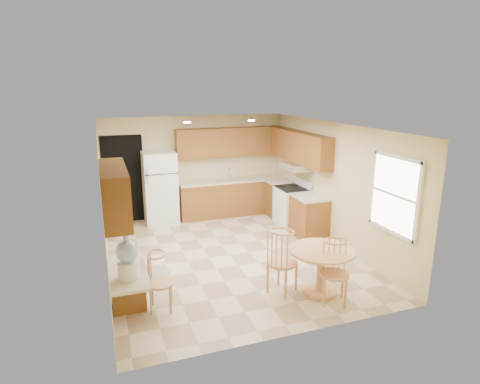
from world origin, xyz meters
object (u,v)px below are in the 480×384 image
object	(u,v)px
dining_table	(321,265)
chair_table_a	(285,257)
stove	(292,206)
chair_table_b	(339,269)
refrigerator	(160,188)
chair_desk	(161,279)
water_crock	(128,259)

from	to	relation	value
dining_table	chair_table_a	xyz separation A→B (m)	(-0.55, 0.15, 0.15)
dining_table	stove	bearing A→B (deg)	71.60
dining_table	chair_table_b	bearing A→B (deg)	-82.97
stove	chair_table_b	bearing A→B (deg)	-105.61
refrigerator	chair_desk	bearing A→B (deg)	-98.49
dining_table	chair_table_b	distance (m)	0.42
chair_table_a	chair_table_b	distance (m)	0.82
dining_table	water_crock	world-z (taller)	water_crock
dining_table	chair_table_a	world-z (taller)	chair_table_a
stove	chair_desk	size ratio (longest dim) A/B	1.24
chair_table_a	chair_desk	xyz separation A→B (m)	(-1.90, 0.12, -0.10)
refrigerator	chair_table_a	size ratio (longest dim) A/B	1.65
stove	chair_desk	bearing A→B (deg)	-141.16
refrigerator	stove	distance (m)	3.15
refrigerator	chair_table_a	bearing A→B (deg)	-72.50
chair_table_a	water_crock	world-z (taller)	water_crock
refrigerator	chair_table_a	distance (m)	4.34
stove	water_crock	distance (m)	5.03
dining_table	chair_desk	distance (m)	2.47
refrigerator	water_crock	world-z (taller)	refrigerator
chair_table_a	refrigerator	bearing A→B (deg)	163.78
dining_table	chair_desk	xyz separation A→B (m)	(-2.45, 0.27, 0.05)
dining_table	water_crock	size ratio (longest dim) A/B	1.68
stove	dining_table	size ratio (longest dim) A/B	1.08
stove	chair_table_a	size ratio (longest dim) A/B	1.04
refrigerator	chair_table_a	xyz separation A→B (m)	(1.30, -4.14, -0.22)
chair_desk	water_crock	size ratio (longest dim) A/B	1.46
stove	chair_table_a	world-z (taller)	stove
water_crock	dining_table	bearing A→B (deg)	0.46
water_crock	chair_table_b	bearing A→B (deg)	-7.37
water_crock	chair_table_a	bearing A→B (deg)	4.22
chair_desk	water_crock	bearing A→B (deg)	-44.63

